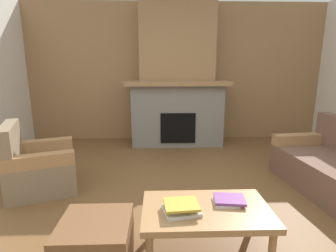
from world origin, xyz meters
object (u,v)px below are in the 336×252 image
at_px(ottoman, 96,245).
at_px(fireplace, 177,84).
at_px(armchair, 38,167).
at_px(coffee_table, 206,214).

bearing_deg(ottoman, fireplace, 76.16).
xyz_separation_m(armchair, coffee_table, (1.86, -1.25, 0.08)).
relative_size(fireplace, coffee_table, 2.70).
relative_size(armchair, coffee_table, 0.97).
relative_size(fireplace, armchair, 2.78).
bearing_deg(fireplace, armchair, -132.53).
distance_m(fireplace, armchair, 2.86).
bearing_deg(fireplace, ottoman, -103.84).
xyz_separation_m(fireplace, coffee_table, (0.02, -3.26, -0.79)).
height_order(coffee_table, ottoman, coffee_table).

